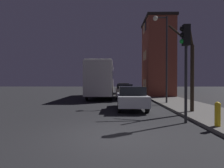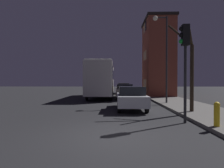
# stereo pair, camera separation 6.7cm
# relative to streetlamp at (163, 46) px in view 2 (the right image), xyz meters

# --- Properties ---
(ground_plane) EXTENTS (120.00, 120.00, 0.00)m
(ground_plane) POSITION_rel_streetlamp_xyz_m (-3.82, -8.09, -4.58)
(ground_plane) COLOR black
(brick_building) EXTENTS (3.38, 4.93, 9.25)m
(brick_building) POSITION_rel_streetlamp_xyz_m (1.43, 7.72, 0.21)
(brick_building) COLOR brown
(brick_building) RESTS_ON sidewalk
(streetlamp) EXTENTS (1.16, 0.38, 6.83)m
(streetlamp) POSITION_rel_streetlamp_xyz_m (0.00, 0.00, 0.00)
(streetlamp) COLOR #28282B
(streetlamp) RESTS_ON sidewalk
(traffic_light) EXTENTS (0.43, 0.24, 4.25)m
(traffic_light) POSITION_rel_streetlamp_xyz_m (-0.76, -6.23, -1.53)
(traffic_light) COLOR #28282B
(traffic_light) RESTS_ON ground
(bare_tree) EXTENTS (1.37, 1.57, 5.06)m
(bare_tree) POSITION_rel_streetlamp_xyz_m (0.43, -3.98, -2.03)
(bare_tree) COLOR #2D2319
(bare_tree) RESTS_ON sidewalk
(bus) EXTENTS (2.56, 9.30, 3.83)m
(bus) POSITION_rel_streetlamp_xyz_m (-5.33, 5.91, -2.31)
(bus) COLOR beige
(bus) RESTS_ON ground
(car_near_lane) EXTENTS (1.77, 3.98, 1.49)m
(car_near_lane) POSITION_rel_streetlamp_xyz_m (-2.74, -2.55, -3.79)
(car_near_lane) COLOR #B7BABF
(car_near_lane) RESTS_ON ground
(car_mid_lane) EXTENTS (1.81, 3.93, 1.53)m
(car_mid_lane) POSITION_rel_streetlamp_xyz_m (-2.81, 5.02, -3.78)
(car_mid_lane) COLOR beige
(car_mid_lane) RESTS_ON ground
(car_far_lane) EXTENTS (1.87, 4.35, 1.58)m
(car_far_lane) POSITION_rel_streetlamp_xyz_m (-2.59, 12.80, -3.75)
(car_far_lane) COLOR olive
(car_far_lane) RESTS_ON ground
(fire_hydrant) EXTENTS (0.21, 0.21, 0.91)m
(fire_hydrant) POSITION_rel_streetlamp_xyz_m (0.01, -7.32, -3.96)
(fire_hydrant) COLOR gold
(fire_hydrant) RESTS_ON sidewalk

